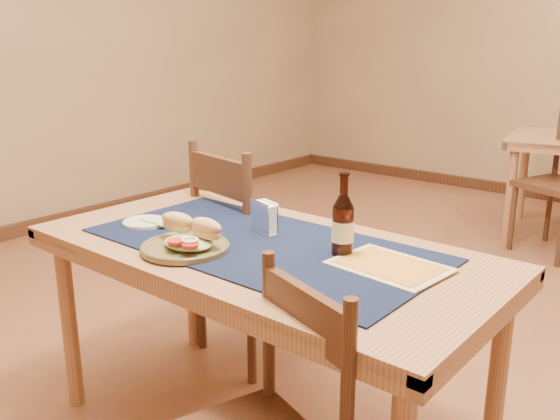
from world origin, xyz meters
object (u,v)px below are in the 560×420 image
Objects in this scene: sandwich_plate at (187,241)px; chair_main_far at (251,249)px; beer_bottle at (343,225)px; napkin_holder at (264,217)px; main_table at (261,268)px.

chair_main_far is at bearing 115.54° from sandwich_plate.
beer_bottle is (0.41, 0.29, 0.07)m from sandwich_plate.
sandwich_plate is 2.10× the size of napkin_holder.
napkin_holder reaches higher than sandwich_plate.
sandwich_plate is at bearing -124.37° from main_table.
main_table is at bearing -162.18° from beer_bottle.
chair_main_far reaches higher than napkin_holder.
chair_main_far reaches higher than sandwich_plate.
sandwich_plate is (-0.14, -0.20, 0.12)m from main_table.
napkin_holder is (0.07, 0.30, 0.02)m from sandwich_plate.
beer_bottle reaches higher than chair_main_far.
chair_main_far is at bearing 154.18° from beer_bottle.
beer_bottle reaches higher than napkin_holder.
beer_bottle is (0.27, 0.09, 0.19)m from main_table.
main_table is 5.55× the size of sandwich_plate.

